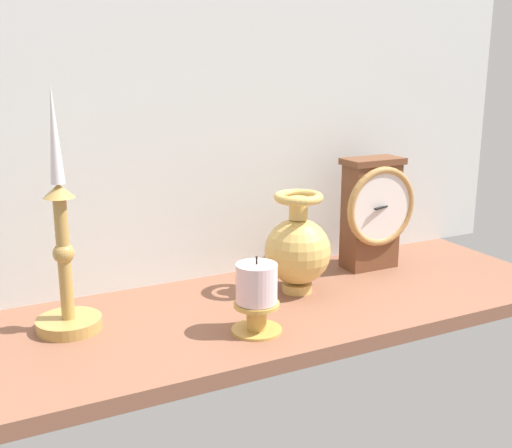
{
  "coord_description": "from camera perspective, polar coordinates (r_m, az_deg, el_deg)",
  "views": [
    {
      "loc": [
        -49.87,
        -87.06,
        39.53
      ],
      "look_at": [
        -5.44,
        0.0,
        14.0
      ],
      "focal_mm": 45.0,
      "sensor_mm": 36.0,
      "label": 1
    }
  ],
  "objects": [
    {
      "name": "ground_plane",
      "position": [
        1.08,
        2.59,
        -7.47
      ],
      "size": [
        100.0,
        36.0,
        2.4
      ],
      "primitive_type": "cube",
      "color": "brown"
    },
    {
      "name": "brass_vase_bulbous",
      "position": [
        1.1,
        3.72,
        -2.14
      ],
      "size": [
        11.41,
        11.41,
        17.52
      ],
      "color": "tan",
      "rests_on": "ground_plane"
    },
    {
      "name": "mantel_clock",
      "position": [
        1.23,
        10.37,
        1.12
      ],
      "size": [
        15.08,
        7.68,
        21.29
      ],
      "color": "brown",
      "rests_on": "ground_plane"
    },
    {
      "name": "back_wall",
      "position": [
        1.17,
        -1.78,
        11.19
      ],
      "size": [
        120.0,
        2.0,
        65.0
      ],
      "primitive_type": "cube",
      "color": "silver",
      "rests_on": "ground_plane"
    },
    {
      "name": "pillar_candle_front",
      "position": [
        0.94,
        0.05,
        -6.37
      ],
      "size": [
        7.55,
        7.55,
        11.67
      ],
      "color": "gold",
      "rests_on": "ground_plane"
    },
    {
      "name": "candlestick_tall_left",
      "position": [
        0.98,
        -16.67,
        -3.38
      ],
      "size": [
        9.68,
        9.68,
        36.27
      ],
      "color": "#B38C47",
      "rests_on": "ground_plane"
    }
  ]
}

